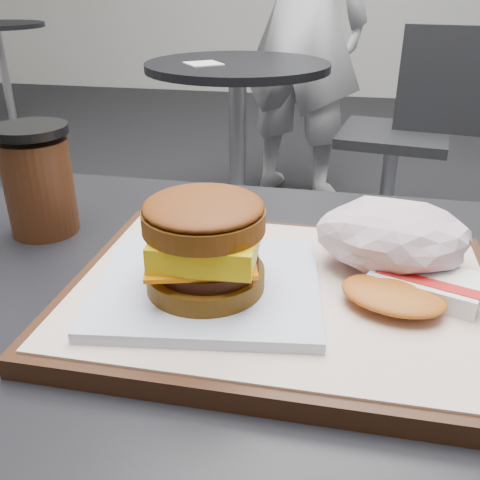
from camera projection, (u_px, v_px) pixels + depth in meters
The scene contains 11 objects.
customer_table at pixel (248, 450), 0.57m from camera, with size 0.80×0.60×0.77m.
serving_tray at pixel (281, 296), 0.48m from camera, with size 0.38×0.28×0.02m.
breakfast_sandwich at pixel (206, 254), 0.45m from camera, with size 0.21×0.19×0.09m.
hash_brown at pixel (412, 288), 0.45m from camera, with size 0.13×0.11×0.02m.
crumpled_wrapper at pixel (393, 237), 0.50m from camera, with size 0.14×0.11×0.06m, color silver, non-canonical shape.
coffee_cup at pixel (39, 182), 0.60m from camera, with size 0.08×0.08×0.12m.
neighbor_table at pixel (238, 115), 2.10m from camera, with size 0.70×0.70×0.75m.
napkin at pixel (203, 64), 1.96m from camera, with size 0.12×0.12×0.00m, color silver.
neighbor_chair at pixel (413, 124), 2.13m from camera, with size 0.63×0.48×0.88m.
patron at pixel (302, 18), 2.51m from camera, with size 0.63×0.41×1.73m, color silver.
bg_table_mid at pixel (0, 51), 3.82m from camera, with size 0.66×0.66×0.75m.
Camera 1 is at (0.07, -0.40, 1.04)m, focal length 40.00 mm.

